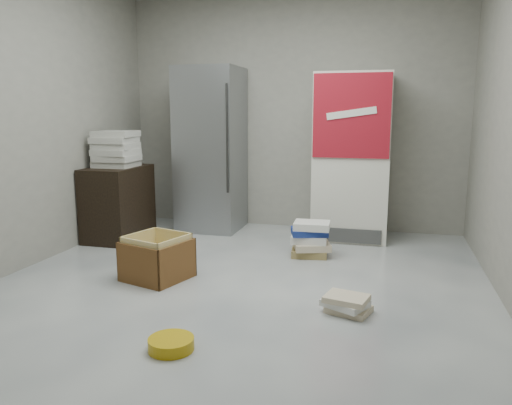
{
  "coord_description": "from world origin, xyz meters",
  "views": [
    {
      "loc": [
        1.14,
        -3.44,
        1.39
      ],
      "look_at": [
        0.03,
        0.7,
        0.61
      ],
      "focal_mm": 35.0,
      "sensor_mm": 36.0,
      "label": 1
    }
  ],
  "objects_px": {
    "phonebook_stack_main": "(310,239)",
    "cardboard_box": "(157,261)",
    "wood_shelf": "(118,203)",
    "steel_fridge": "(211,150)",
    "coke_cooler": "(352,157)"
  },
  "relations": [
    {
      "from": "steel_fridge",
      "to": "wood_shelf",
      "type": "distance_m",
      "value": 1.23
    },
    {
      "from": "phonebook_stack_main",
      "to": "cardboard_box",
      "type": "bearing_deg",
      "value": -151.08
    },
    {
      "from": "steel_fridge",
      "to": "wood_shelf",
      "type": "height_order",
      "value": "steel_fridge"
    },
    {
      "from": "wood_shelf",
      "to": "phonebook_stack_main",
      "type": "xyz_separation_m",
      "value": [
        2.16,
        -0.15,
        -0.23
      ]
    },
    {
      "from": "phonebook_stack_main",
      "to": "steel_fridge",
      "type": "bearing_deg",
      "value": 134.48
    },
    {
      "from": "phonebook_stack_main",
      "to": "coke_cooler",
      "type": "bearing_deg",
      "value": 58.09
    },
    {
      "from": "steel_fridge",
      "to": "phonebook_stack_main",
      "type": "height_order",
      "value": "steel_fridge"
    },
    {
      "from": "phonebook_stack_main",
      "to": "wood_shelf",
      "type": "bearing_deg",
      "value": 163.92
    },
    {
      "from": "phonebook_stack_main",
      "to": "cardboard_box",
      "type": "distance_m",
      "value": 1.52
    },
    {
      "from": "coke_cooler",
      "to": "phonebook_stack_main",
      "type": "relative_size",
      "value": 4.15
    },
    {
      "from": "steel_fridge",
      "to": "coke_cooler",
      "type": "xyz_separation_m",
      "value": [
        1.65,
        -0.01,
        -0.05
      ]
    },
    {
      "from": "wood_shelf",
      "to": "steel_fridge",
      "type": "bearing_deg",
      "value": 41.31
    },
    {
      "from": "cardboard_box",
      "to": "steel_fridge",
      "type": "bearing_deg",
      "value": 112.81
    },
    {
      "from": "wood_shelf",
      "to": "phonebook_stack_main",
      "type": "relative_size",
      "value": 1.84
    },
    {
      "from": "steel_fridge",
      "to": "wood_shelf",
      "type": "relative_size",
      "value": 2.37
    }
  ]
}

